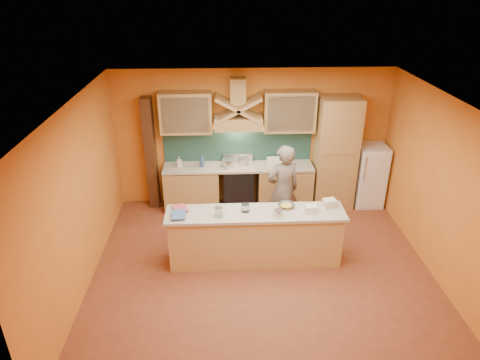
{
  "coord_description": "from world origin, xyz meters",
  "views": [
    {
      "loc": [
        -0.62,
        -5.64,
        4.41
      ],
      "look_at": [
        -0.32,
        0.9,
        1.23
      ],
      "focal_mm": 32.0,
      "sensor_mm": 36.0,
      "label": 1
    }
  ],
  "objects_px": {
    "kitchen_scale": "(278,214)",
    "mixing_bowl": "(286,206)",
    "stove": "(238,187)",
    "fridge": "(369,175)",
    "person": "(283,190)"
  },
  "relations": [
    {
      "from": "stove",
      "to": "fridge",
      "type": "height_order",
      "value": "fridge"
    },
    {
      "from": "fridge",
      "to": "kitchen_scale",
      "type": "height_order",
      "value": "fridge"
    },
    {
      "from": "mixing_bowl",
      "to": "stove",
      "type": "bearing_deg",
      "value": 112.15
    },
    {
      "from": "kitchen_scale",
      "to": "mixing_bowl",
      "type": "height_order",
      "value": "kitchen_scale"
    },
    {
      "from": "kitchen_scale",
      "to": "stove",
      "type": "bearing_deg",
      "value": 88.47
    },
    {
      "from": "fridge",
      "to": "person",
      "type": "xyz_separation_m",
      "value": [
        -1.94,
        -1.01,
        0.22
      ]
    },
    {
      "from": "stove",
      "to": "mixing_bowl",
      "type": "relative_size",
      "value": 3.62
    },
    {
      "from": "mixing_bowl",
      "to": "person",
      "type": "bearing_deg",
      "value": 86.56
    },
    {
      "from": "person",
      "to": "kitchen_scale",
      "type": "bearing_deg",
      "value": 61.89
    },
    {
      "from": "fridge",
      "to": "kitchen_scale",
      "type": "distance_m",
      "value": 3.0
    },
    {
      "from": "stove",
      "to": "mixing_bowl",
      "type": "height_order",
      "value": "mixing_bowl"
    },
    {
      "from": "kitchen_scale",
      "to": "mixing_bowl",
      "type": "xyz_separation_m",
      "value": [
        0.17,
        0.29,
        -0.02
      ]
    },
    {
      "from": "kitchen_scale",
      "to": "mixing_bowl",
      "type": "relative_size",
      "value": 0.47
    },
    {
      "from": "person",
      "to": "kitchen_scale",
      "type": "distance_m",
      "value": 1.08
    },
    {
      "from": "stove",
      "to": "kitchen_scale",
      "type": "relative_size",
      "value": 7.79
    }
  ]
}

